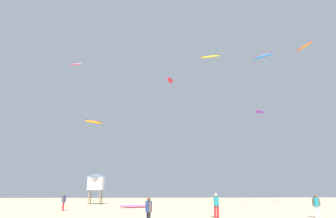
{
  "coord_description": "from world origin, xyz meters",
  "views": [
    {
      "loc": [
        -1.68,
        -12.44,
        2.0
      ],
      "look_at": [
        0.0,
        16.06,
        10.12
      ],
      "focal_mm": 30.23,
      "sensor_mm": 36.0,
      "label": 1
    }
  ],
  "objects": [
    {
      "name": "person_right",
      "position": [
        10.5,
        8.76,
        0.96
      ],
      "size": [
        0.52,
        0.37,
        1.64
      ],
      "rotation": [
        0.0,
        0.0,
        4.38
      ],
      "color": "silver",
      "rests_on": "ground"
    },
    {
      "name": "kite_aloft_1",
      "position": [
        8.72,
        34.05,
        25.34
      ],
      "size": [
        3.68,
        2.09,
        0.75
      ],
      "color": "yellow"
    },
    {
      "name": "kite_aloft_4",
      "position": [
        0.98,
        27.21,
        17.79
      ],
      "size": [
        1.36,
        2.45,
        0.41
      ],
      "color": "red"
    },
    {
      "name": "person_left",
      "position": [
        3.15,
        9.18,
        1.0
      ],
      "size": [
        0.57,
        0.39,
        1.71
      ],
      "rotation": [
        0.0,
        0.0,
        1.49
      ],
      "color": "#B21E23",
      "rests_on": "ground"
    },
    {
      "name": "kite_aloft_0",
      "position": [
        12.96,
        20.75,
        18.99
      ],
      "size": [
        2.8,
        2.54,
        0.71
      ],
      "color": "blue"
    },
    {
      "name": "person_midground",
      "position": [
        -10.05,
        16.75,
        0.93
      ],
      "size": [
        0.36,
        0.52,
        1.6
      ],
      "rotation": [
        0.0,
        0.0,
        0.18
      ],
      "color": "#B21E23",
      "rests_on": "ground"
    },
    {
      "name": "lifeguard_tower",
      "position": [
        -9.31,
        28.79,
        3.05
      ],
      "size": [
        2.3,
        2.3,
        4.15
      ],
      "color": "#8C704C",
      "rests_on": "ground"
    },
    {
      "name": "kite_grounded_near",
      "position": [
        -3.46,
        21.26,
        0.21
      ],
      "size": [
        3.71,
        1.88,
        0.45
      ],
      "color": "#E5598C",
      "rests_on": "ground"
    },
    {
      "name": "kite_aloft_3",
      "position": [
        19.99,
        41.28,
        17.0
      ],
      "size": [
        2.53,
        1.78,
        0.62
      ],
      "color": "purple"
    },
    {
      "name": "kite_aloft_6",
      "position": [
        -16.59,
        39.11,
        25.46
      ],
      "size": [
        3.04,
        1.65,
        0.53
      ],
      "color": "#E5598C"
    },
    {
      "name": "kite_aloft_2",
      "position": [
        -12.84,
        41.03,
        14.45
      ],
      "size": [
        3.56,
        3.17,
        0.92
      ],
      "color": "orange"
    },
    {
      "name": "person_foreground",
      "position": [
        -1.77,
        4.06,
        0.93
      ],
      "size": [
        0.36,
        0.49,
        1.59
      ],
      "rotation": [
        0.0,
        0.0,
        0.41
      ],
      "color": "black",
      "rests_on": "ground"
    },
    {
      "name": "kite_aloft_5",
      "position": [
        19.46,
        22.04,
        21.24
      ],
      "size": [
        1.56,
        3.1,
        0.73
      ],
      "color": "orange"
    }
  ]
}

